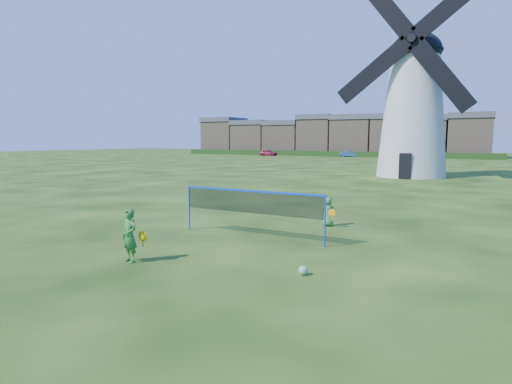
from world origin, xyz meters
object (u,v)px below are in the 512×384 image
Objects in this scene: badminton_net at (251,203)px; player_girl at (130,236)px; windmill at (413,106)px; play_ball at (303,270)px; car_left at (268,153)px; car_right at (349,154)px; player_boy at (328,212)px.

badminton_net is 3.64× the size of player_girl.
windmill is 29.80m from play_ball.
windmill is at bearing -139.25° from car_left.
car_right is (-16.39, 65.36, -0.59)m from badminton_net.
windmill is at bearing -99.04° from player_boy.
player_boy is at bearing -152.11° from car_left.
car_left is at bearing 118.06° from play_ball.
badminton_net reaches higher than car_left.
play_ball is 0.06× the size of car_left.
badminton_net is at bearing 137.42° from play_ball.
play_ball is at bearing -85.62° from windmill.
badminton_net is 4.76× the size of player_boy.
car_right is (-17.11, 38.95, -5.47)m from windmill.
badminton_net is (-0.72, -26.41, -4.88)m from windmill.
car_right is (-15.02, 69.27, -0.14)m from player_girl.
windmill reaches higher than player_girl.
player_boy is 5.86m from play_ball.
player_girl is (-2.09, -30.31, -5.33)m from windmill.
player_girl is at bearing -164.61° from play_ball.
car_left is at bearing 89.72° from car_right.
badminton_net is 67.39m from car_right.
windmill is 3.37× the size of badminton_net.
play_ball is (2.95, -2.72, -1.03)m from badminton_net.
player_boy is at bearing -87.96° from windmill.
badminton_net reaches higher than play_ball.
windmill is 5.12× the size of car_right.
badminton_net is 22.95× the size of play_ball.
player_girl is at bearing -156.77° from car_left.
badminton_net is 4.16m from player_girl.
player_boy is at bearing 103.83° from play_ball.
car_left reaches higher than car_right.
badminton_net is at bearing 81.33° from player_girl.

